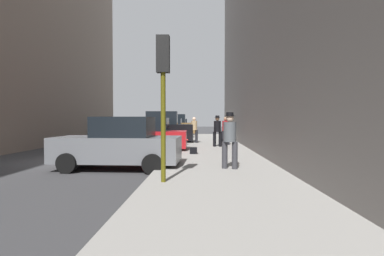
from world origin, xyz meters
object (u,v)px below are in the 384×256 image
parked_blue_sedan (169,129)px  duffel_bag (193,150)px  parked_black_suv (160,129)px  pedestrian_with_beanie (230,137)px  fire_hydrant (185,139)px  pedestrian_with_fedora (217,129)px  parked_dark_green_sedan (178,126)px  traffic_light (163,76)px  pedestrian_in_red_jacket (226,129)px  parked_red_hatchback (147,136)px  parked_gray_coupe (119,144)px  parked_bronze_suv (174,126)px  pedestrian_in_tan_coat (194,128)px

parked_blue_sedan → duffel_bag: parked_blue_sedan is taller
parked_black_suv → pedestrian_with_beanie: (3.70, -11.12, 0.10)m
fire_hydrant → pedestrian_with_fedora: 2.36m
parked_black_suv → parked_dark_green_sedan: (0.00, 16.81, -0.18)m
traffic_light → pedestrian_with_beanie: (1.84, 2.03, -1.62)m
parked_dark_green_sedan → traffic_light: size_ratio=1.18×
traffic_light → pedestrian_with_fedora: traffic_light is taller
traffic_light → pedestrian_in_red_jacket: bearing=77.4°
fire_hydrant → duffel_bag: bearing=-82.1°
parked_black_suv → parked_red_hatchback: bearing=-90.0°
parked_black_suv → fire_hydrant: bearing=-51.1°
parked_gray_coupe → pedestrian_in_red_jacket: bearing=62.3°
parked_red_hatchback → pedestrian_with_beanie: 6.98m
fire_hydrant → parked_red_hatchback: bearing=-121.2°
parked_bronze_suv → parked_blue_sedan: bearing=-90.0°
parked_gray_coupe → fire_hydrant: 8.35m
parked_bronze_suv → duffel_bag: bearing=-82.1°
parked_red_hatchback → parked_bronze_suv: 15.97m
parked_black_suv → traffic_light: 13.40m
parked_black_suv → duffel_bag: bearing=-70.6°
parked_bronze_suv → parked_dark_green_sedan: bearing=90.0°
parked_gray_coupe → pedestrian_in_tan_coat: 10.04m
parked_dark_green_sedan → pedestrian_with_fedora: size_ratio=2.39×
parked_black_suv → parked_bronze_suv: 10.76m
parked_gray_coupe → parked_red_hatchback: bearing=90.0°
parked_gray_coupe → parked_bronze_suv: parked_bronze_suv is taller
pedestrian_with_fedora → pedestrian_in_tan_coat: pedestrian_with_fedora is taller
fire_hydrant → duffel_bag: (0.66, -4.75, -0.21)m
parked_blue_sedan → parked_black_suv: bearing=-90.0°
parked_blue_sedan → traffic_light: (1.85, -18.71, 1.91)m
pedestrian_with_fedora → traffic_light: bearing=-101.0°
parked_black_suv → pedestrian_with_beanie: bearing=-71.6°
parked_gray_coupe → traffic_light: (1.85, -2.78, 1.91)m
pedestrian_with_beanie → pedestrian_with_fedora: same height
pedestrian_with_fedora → pedestrian_in_tan_coat: bearing=116.6°
parked_gray_coupe → parked_bronze_suv: bearing=90.0°
parked_black_suv → parked_bronze_suv: (0.00, 10.76, 0.00)m
duffel_bag → pedestrian_in_tan_coat: bearing=91.0°
parked_red_hatchback → pedestrian_with_fedora: size_ratio=2.38×
pedestrian_with_beanie → pedestrian_with_fedora: size_ratio=1.00×
pedestrian_in_red_jacket → pedestrian_with_fedora: (-0.57, -1.25, 0.03)m
parked_blue_sedan → duffel_bag: (2.46, -12.53, -0.56)m
fire_hydrant → pedestrian_with_beanie: 9.11m
parked_red_hatchback → parked_dark_green_sedan: 22.01m
parked_red_hatchback → pedestrian_in_red_jacket: (4.32, 3.05, 0.26)m
parked_black_suv → parked_dark_green_sedan: size_ratio=1.10×
parked_black_suv → duffel_bag: 7.44m
pedestrian_with_fedora → fire_hydrant: bearing=148.8°
pedestrian_in_red_jacket → pedestrian_with_fedora: bearing=-114.6°
parked_black_suv → parked_dark_green_sedan: 16.81m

